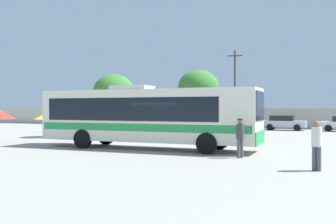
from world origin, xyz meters
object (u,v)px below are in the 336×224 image
object	(u,v)px
parked_car_third_silver	(284,122)
attendant_by_bus_door	(240,136)
vendor_umbrella_secondary_yellow	(51,115)
passenger_waiting_on_apron	(317,143)
parked_car_second_grey	(221,121)
parked_car_leftmost_dark_blue	(172,121)
utility_pole_near	(235,87)
roadside_tree_midleft	(198,87)
coach_bus_cream_green	(145,115)
roadside_tree_left	(114,92)

from	to	relation	value
parked_car_third_silver	attendant_by_bus_door	bearing A→B (deg)	-87.92
vendor_umbrella_secondary_yellow	parked_car_third_silver	size ratio (longest dim) A/B	0.60
attendant_by_bus_door	passenger_waiting_on_apron	bearing A→B (deg)	-36.98
passenger_waiting_on_apron	parked_car_second_grey	xyz separation A→B (m)	(-10.63, 25.75, -0.21)
parked_car_leftmost_dark_blue	utility_pole_near	size ratio (longest dim) A/B	0.48
attendant_by_bus_door	roadside_tree_midleft	distance (m)	35.81
coach_bus_cream_green	roadside_tree_midleft	world-z (taller)	roadside_tree_midleft
coach_bus_cream_green	roadside_tree_midleft	size ratio (longest dim) A/B	1.65
attendant_by_bus_door	parked_car_leftmost_dark_blue	world-z (taller)	attendant_by_bus_door
passenger_waiting_on_apron	roadside_tree_midleft	size ratio (longest dim) A/B	0.24
attendant_by_bus_door	utility_pole_near	distance (m)	30.44
roadside_tree_left	roadside_tree_midleft	xyz separation A→B (m)	(11.69, 2.77, 0.53)
utility_pole_near	roadside_tree_midleft	size ratio (longest dim) A/B	1.23
attendant_by_bus_door	utility_pole_near	bearing A→B (deg)	103.98
vendor_umbrella_secondary_yellow	roadside_tree_left	distance (m)	25.45
parked_car_second_grey	utility_pole_near	distance (m)	7.24
coach_bus_cream_green	parked_car_second_grey	distance (m)	21.42
passenger_waiting_on_apron	parked_car_third_silver	world-z (taller)	passenger_waiting_on_apron
passenger_waiting_on_apron	roadside_tree_midleft	bearing A→B (deg)	114.99
passenger_waiting_on_apron	parked_car_second_grey	world-z (taller)	passenger_waiting_on_apron
attendant_by_bus_door	roadside_tree_left	size ratio (longest dim) A/B	0.25
vendor_umbrella_secondary_yellow	utility_pole_near	bearing A→B (deg)	68.82
vendor_umbrella_secondary_yellow	roadside_tree_left	bearing A→B (deg)	110.41
attendant_by_bus_door	parked_car_second_grey	xyz separation A→B (m)	(-7.31, 23.26, -0.21)
parked_car_third_silver	roadside_tree_midleft	size ratio (longest dim) A/B	0.57
attendant_by_bus_door	passenger_waiting_on_apron	size ratio (longest dim) A/B	0.98
parked_car_second_grey	vendor_umbrella_secondary_yellow	bearing A→B (deg)	-117.78
coach_bus_cream_green	passenger_waiting_on_apron	world-z (taller)	coach_bus_cream_green
coach_bus_cream_green	vendor_umbrella_secondary_yellow	size ratio (longest dim) A/B	4.87
roadside_tree_left	roadside_tree_midleft	world-z (taller)	roadside_tree_midleft
attendant_by_bus_door	vendor_umbrella_secondary_yellow	world-z (taller)	vendor_umbrella_secondary_yellow
roadside_tree_midleft	attendant_by_bus_door	bearing A→B (deg)	-68.15
coach_bus_cream_green	passenger_waiting_on_apron	bearing A→B (deg)	-25.95
parked_car_second_grey	utility_pole_near	xyz separation A→B (m)	(0.02, 6.05, 3.98)
vendor_umbrella_secondary_yellow	parked_car_leftmost_dark_blue	distance (m)	16.72
roadside_tree_left	attendant_by_bus_door	bearing A→B (deg)	-50.50
parked_car_leftmost_dark_blue	roadside_tree_midleft	distance (m)	10.97
utility_pole_near	roadside_tree_left	xyz separation A→B (m)	(-17.64, 0.95, -0.23)
attendant_by_bus_door	parked_car_leftmost_dark_blue	bearing A→B (deg)	119.37
parked_car_leftmost_dark_blue	utility_pole_near	xyz separation A→B (m)	(5.60, 6.38, 3.99)
passenger_waiting_on_apron	vendor_umbrella_secondary_yellow	bearing A→B (deg)	155.04
passenger_waiting_on_apron	roadside_tree_midleft	distance (m)	39.39
parked_car_leftmost_dark_blue	parked_car_second_grey	distance (m)	5.60
passenger_waiting_on_apron	parked_car_third_silver	xyz separation A→B (m)	(-4.16, 25.84, -0.23)
utility_pole_near	passenger_waiting_on_apron	bearing A→B (deg)	-71.55
coach_bus_cream_green	parked_car_leftmost_dark_blue	world-z (taller)	coach_bus_cream_green
passenger_waiting_on_apron	parked_car_leftmost_dark_blue	world-z (taller)	passenger_waiting_on_apron
parked_car_second_grey	utility_pole_near	size ratio (longest dim) A/B	0.46
parked_car_third_silver	roadside_tree_left	bearing A→B (deg)	164.01
passenger_waiting_on_apron	utility_pole_near	size ratio (longest dim) A/B	0.20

